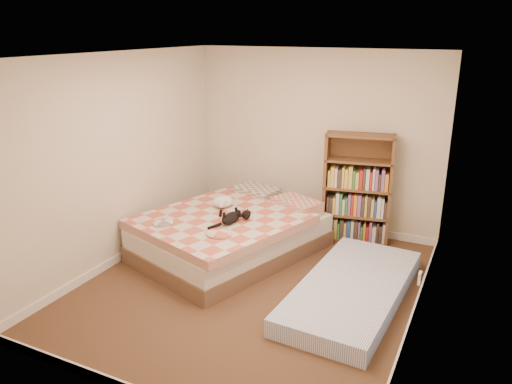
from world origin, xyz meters
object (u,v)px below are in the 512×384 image
at_px(bed, 233,232).
at_px(floor_mattress, 352,290).
at_px(black_cat, 232,217).
at_px(white_dog, 223,202).
at_px(bookshelf, 357,202).

relative_size(bed, floor_mattress, 1.21).
bearing_deg(bed, black_cat, -43.24).
xyz_separation_m(black_cat, white_dog, (-0.35, 0.40, 0.01)).
relative_size(bed, black_cat, 4.38).
height_order(bookshelf, black_cat, bookshelf).
bearing_deg(bookshelf, black_cat, -141.03).
bearing_deg(floor_mattress, white_dog, 165.51).
bearing_deg(white_dog, black_cat, -26.11).
distance_m(floor_mattress, white_dog, 2.06).
height_order(floor_mattress, white_dog, white_dog).
bearing_deg(bookshelf, white_dog, -158.29).
height_order(bookshelf, floor_mattress, bookshelf).
height_order(bed, bookshelf, bookshelf).
bearing_deg(bookshelf, floor_mattress, -86.22).
height_order(bed, floor_mattress, bed).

